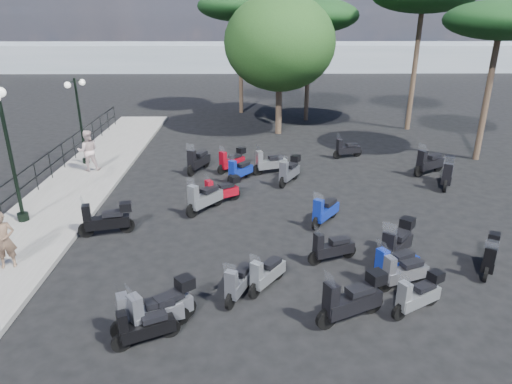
{
  "coord_description": "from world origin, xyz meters",
  "views": [
    {
      "loc": [
        0.46,
        -11.75,
        6.64
      ],
      "look_at": [
        0.63,
        1.88,
        1.2
      ],
      "focal_mm": 32.0,
      "sensor_mm": 36.0,
      "label": 1
    }
  ],
  "objects_px": {
    "woman": "(4,240)",
    "scooter_5": "(198,161)",
    "scooter_17": "(232,161)",
    "scooter_25": "(418,295)",
    "lamp_post_2": "(80,116)",
    "scooter_14": "(267,274)",
    "lamp_post_1": "(9,147)",
    "scooter_15": "(331,248)",
    "scooter_28": "(429,163)",
    "scooter_2": "(144,328)",
    "pine_2": "(240,6)",
    "scooter_16": "(289,171)",
    "scooter_29": "(447,174)",
    "scooter_9": "(222,191)",
    "scooter_19": "(352,300)",
    "broadleaf_tree": "(280,43)",
    "pedestrian_far": "(88,151)",
    "scooter_10": "(240,171)",
    "scooter_26": "(490,256)",
    "scooter_22": "(325,211)",
    "scooter_23": "(347,149)",
    "scooter_7": "(161,309)",
    "scooter_4": "(204,199)",
    "pine_3": "(501,21)",
    "scooter_11": "(270,163)",
    "scooter_20": "(403,273)",
    "pine_0": "(310,16)",
    "scooter_1": "(148,314)",
    "scooter_27": "(397,244)"
  },
  "relations": [
    {
      "from": "woman",
      "to": "scooter_5",
      "type": "height_order",
      "value": "woman"
    },
    {
      "from": "scooter_17",
      "to": "scooter_5",
      "type": "bearing_deg",
      "value": 47.51
    },
    {
      "from": "woman",
      "to": "scooter_25",
      "type": "distance_m",
      "value": 10.67
    },
    {
      "from": "lamp_post_2",
      "to": "scooter_14",
      "type": "distance_m",
      "value": 12.91
    },
    {
      "from": "lamp_post_1",
      "to": "scooter_15",
      "type": "bearing_deg",
      "value": -32.79
    },
    {
      "from": "scooter_17",
      "to": "scooter_28",
      "type": "xyz_separation_m",
      "value": [
        8.53,
        -0.52,
        0.03
      ]
    },
    {
      "from": "scooter_2",
      "to": "pine_2",
      "type": "distance_m",
      "value": 24.72
    },
    {
      "from": "scooter_16",
      "to": "scooter_29",
      "type": "height_order",
      "value": "scooter_29"
    },
    {
      "from": "pine_2",
      "to": "scooter_9",
      "type": "bearing_deg",
      "value": -91.54
    },
    {
      "from": "scooter_19",
      "to": "broadleaf_tree",
      "type": "distance_m",
      "value": 17.81
    },
    {
      "from": "scooter_14",
      "to": "pine_2",
      "type": "distance_m",
      "value": 22.7
    },
    {
      "from": "lamp_post_1",
      "to": "pedestrian_far",
      "type": "xyz_separation_m",
      "value": [
        0.56,
        5.12,
        -1.63
      ]
    },
    {
      "from": "scooter_2",
      "to": "scooter_17",
      "type": "relative_size",
      "value": 1.08
    },
    {
      "from": "scooter_28",
      "to": "pine_2",
      "type": "xyz_separation_m",
      "value": [
        -8.34,
        13.05,
        6.37
      ]
    },
    {
      "from": "pine_2",
      "to": "scooter_10",
      "type": "bearing_deg",
      "value": -89.25
    },
    {
      "from": "scooter_10",
      "to": "scooter_16",
      "type": "xyz_separation_m",
      "value": [
        2.04,
        -0.28,
        0.07
      ]
    },
    {
      "from": "scooter_15",
      "to": "scooter_26",
      "type": "distance_m",
      "value": 4.23
    },
    {
      "from": "scooter_2",
      "to": "scooter_26",
      "type": "xyz_separation_m",
      "value": [
        8.72,
        2.82,
        0.05
      ]
    },
    {
      "from": "lamp_post_2",
      "to": "scooter_26",
      "type": "distance_m",
      "value": 16.87
    },
    {
      "from": "scooter_22",
      "to": "scooter_23",
      "type": "bearing_deg",
      "value": -70.17
    },
    {
      "from": "scooter_9",
      "to": "scooter_17",
      "type": "relative_size",
      "value": 1.1
    },
    {
      "from": "pedestrian_far",
      "to": "scooter_10",
      "type": "xyz_separation_m",
      "value": [
        6.54,
        -1.04,
        -0.59
      ]
    },
    {
      "from": "scooter_16",
      "to": "scooter_7",
      "type": "bearing_deg",
      "value": 97.73
    },
    {
      "from": "scooter_5",
      "to": "scooter_16",
      "type": "height_order",
      "value": "scooter_5"
    },
    {
      "from": "scooter_10",
      "to": "scooter_23",
      "type": "distance_m",
      "value": 6.0
    },
    {
      "from": "scooter_4",
      "to": "pine_3",
      "type": "relative_size",
      "value": 0.21
    },
    {
      "from": "scooter_15",
      "to": "scooter_19",
      "type": "distance_m",
      "value": 2.64
    },
    {
      "from": "scooter_2",
      "to": "scooter_7",
      "type": "bearing_deg",
      "value": -55.07
    },
    {
      "from": "woman",
      "to": "scooter_5",
      "type": "distance_m",
      "value": 9.28
    },
    {
      "from": "scooter_9",
      "to": "broadleaf_tree",
      "type": "relative_size",
      "value": 0.18
    },
    {
      "from": "scooter_11",
      "to": "lamp_post_2",
      "type": "bearing_deg",
      "value": 62.22
    },
    {
      "from": "pedestrian_far",
      "to": "scooter_9",
      "type": "height_order",
      "value": "pedestrian_far"
    },
    {
      "from": "lamp_post_1",
      "to": "scooter_28",
      "type": "bearing_deg",
      "value": -0.75
    },
    {
      "from": "scooter_10",
      "to": "scooter_20",
      "type": "distance_m",
      "value": 9.04
    },
    {
      "from": "scooter_10",
      "to": "scooter_28",
      "type": "relative_size",
      "value": 0.82
    },
    {
      "from": "scooter_15",
      "to": "scooter_19",
      "type": "xyz_separation_m",
      "value": [
        0.02,
        -2.64,
        0.13
      ]
    },
    {
      "from": "scooter_11",
      "to": "scooter_17",
      "type": "distance_m",
      "value": 1.69
    },
    {
      "from": "pedestrian_far",
      "to": "pine_2",
      "type": "xyz_separation_m",
      "value": [
        6.36,
        12.75,
        5.84
      ]
    },
    {
      "from": "scooter_17",
      "to": "scooter_9",
      "type": "bearing_deg",
      "value": 131.51
    },
    {
      "from": "scooter_20",
      "to": "broadleaf_tree",
      "type": "bearing_deg",
      "value": -13.19
    },
    {
      "from": "scooter_10",
      "to": "scooter_26",
      "type": "relative_size",
      "value": 0.97
    },
    {
      "from": "pedestrian_far",
      "to": "scooter_25",
      "type": "relative_size",
      "value": 1.28
    },
    {
      "from": "scooter_7",
      "to": "pine_2",
      "type": "bearing_deg",
      "value": -42.88
    },
    {
      "from": "scooter_15",
      "to": "scooter_29",
      "type": "distance_m",
      "value": 8.15
    },
    {
      "from": "scooter_14",
      "to": "pine_0",
      "type": "height_order",
      "value": "pine_0"
    },
    {
      "from": "scooter_2",
      "to": "scooter_10",
      "type": "height_order",
      "value": "scooter_10"
    },
    {
      "from": "scooter_7",
      "to": "pine_2",
      "type": "xyz_separation_m",
      "value": [
        1.35,
        23.32,
        6.34
      ]
    },
    {
      "from": "pedestrian_far",
      "to": "scooter_10",
      "type": "height_order",
      "value": "pedestrian_far"
    },
    {
      "from": "scooter_1",
      "to": "scooter_27",
      "type": "xyz_separation_m",
      "value": [
        6.33,
        2.96,
        0.08
      ]
    },
    {
      "from": "pine_0",
      "to": "lamp_post_2",
      "type": "bearing_deg",
      "value": -140.04
    }
  ]
}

